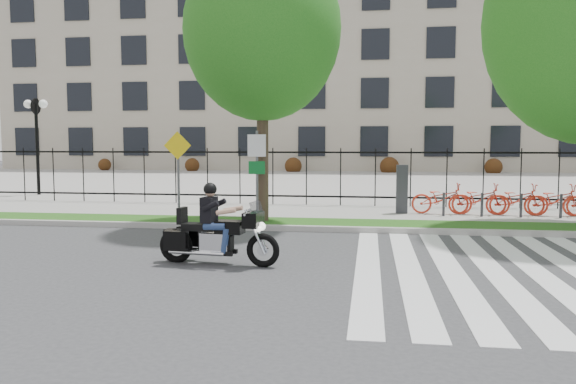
# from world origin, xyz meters

# --- Properties ---
(ground) EXTENTS (120.00, 120.00, 0.00)m
(ground) POSITION_xyz_m (0.00, 0.00, 0.00)
(ground) COLOR #343436
(ground) RESTS_ON ground
(curb) EXTENTS (60.00, 0.20, 0.15)m
(curb) POSITION_xyz_m (0.00, 4.10, 0.07)
(curb) COLOR #9F9C95
(curb) RESTS_ON ground
(grass_verge) EXTENTS (60.00, 1.50, 0.15)m
(grass_verge) POSITION_xyz_m (0.00, 4.95, 0.07)
(grass_verge) COLOR #1B5114
(grass_verge) RESTS_ON ground
(sidewalk) EXTENTS (60.00, 3.50, 0.15)m
(sidewalk) POSITION_xyz_m (0.00, 7.45, 0.07)
(sidewalk) COLOR #9A9690
(sidewalk) RESTS_ON ground
(plaza) EXTENTS (80.00, 34.00, 0.10)m
(plaza) POSITION_xyz_m (0.00, 25.00, 0.05)
(plaza) COLOR #9A9690
(plaza) RESTS_ON ground
(crosswalk_stripes) EXTENTS (5.70, 8.00, 0.01)m
(crosswalk_stripes) POSITION_xyz_m (4.83, 0.00, 0.01)
(crosswalk_stripes) COLOR silver
(crosswalk_stripes) RESTS_ON ground
(iron_fence) EXTENTS (30.00, 0.06, 2.00)m
(iron_fence) POSITION_xyz_m (0.00, 9.20, 1.15)
(iron_fence) COLOR black
(iron_fence) RESTS_ON sidewalk
(office_building) EXTENTS (60.00, 21.90, 20.15)m
(office_building) POSITION_xyz_m (0.00, 44.92, 9.97)
(office_building) COLOR #A49884
(office_building) RESTS_ON ground
(lamp_post_left) EXTENTS (1.06, 0.70, 4.25)m
(lamp_post_left) POSITION_xyz_m (-12.00, 12.00, 3.21)
(lamp_post_left) COLOR black
(lamp_post_left) RESTS_ON ground
(street_tree_1) EXTENTS (4.31, 4.31, 7.73)m
(street_tree_1) POSITION_xyz_m (-0.74, 4.95, 5.39)
(street_tree_1) COLOR #3D2C21
(street_tree_1) RESTS_ON grass_verge
(bike_share_station) EXTENTS (7.78, 0.86, 1.50)m
(bike_share_station) POSITION_xyz_m (7.07, 7.20, 0.63)
(bike_share_station) COLOR #2D2D33
(bike_share_station) RESTS_ON sidewalk
(sign_pole_regulatory) EXTENTS (0.50, 0.09, 2.50)m
(sign_pole_regulatory) POSITION_xyz_m (-0.83, 4.58, 1.74)
(sign_pole_regulatory) COLOR #59595B
(sign_pole_regulatory) RESTS_ON grass_verge
(sign_pole_warning) EXTENTS (0.78, 0.09, 2.49)m
(sign_pole_warning) POSITION_xyz_m (-3.07, 4.58, 1.74)
(sign_pole_warning) COLOR #59595B
(sign_pole_warning) RESTS_ON grass_verge
(motorcycle_rider) EXTENTS (2.44, 0.83, 1.88)m
(motorcycle_rider) POSITION_xyz_m (-0.64, -0.16, 0.63)
(motorcycle_rider) COLOR black
(motorcycle_rider) RESTS_ON ground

